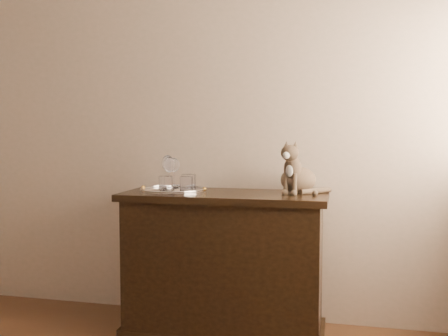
{
  "coord_description": "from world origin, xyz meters",
  "views": [
    {
      "loc": [
        1.26,
        -0.9,
        1.2
      ],
      "look_at": [
        0.6,
        1.95,
        1.0
      ],
      "focal_mm": 40.0,
      "sensor_mm": 36.0,
      "label": 1
    }
  ],
  "objects_px": {
    "wine_glass_b": "(174,173)",
    "tumbler_c": "(189,182)",
    "wine_glass_d": "(169,173)",
    "cat": "(298,167)",
    "tumbler_b": "(166,184)",
    "wine_glass_a": "(168,172)",
    "tray": "(173,190)",
    "tumbler_a": "(186,184)",
    "sideboard": "(224,264)"
  },
  "relations": [
    {
      "from": "wine_glass_d",
      "to": "tumbler_b",
      "type": "distance_m",
      "value": 0.12
    },
    {
      "from": "tray",
      "to": "tumbler_c",
      "type": "xyz_separation_m",
      "value": [
        0.1,
        -0.0,
        0.05
      ]
    },
    {
      "from": "tumbler_c",
      "to": "wine_glass_b",
      "type": "bearing_deg",
      "value": 139.06
    },
    {
      "from": "tumbler_a",
      "to": "tumbler_c",
      "type": "height_order",
      "value": "tumbler_c"
    },
    {
      "from": "wine_glass_b",
      "to": "cat",
      "type": "xyz_separation_m",
      "value": [
        0.78,
        -0.03,
        0.05
      ]
    },
    {
      "from": "wine_glass_b",
      "to": "wine_glass_d",
      "type": "xyz_separation_m",
      "value": [
        0.0,
        -0.1,
        0.01
      ]
    },
    {
      "from": "sideboard",
      "to": "wine_glass_a",
      "type": "relative_size",
      "value": 5.85
    },
    {
      "from": "wine_glass_a",
      "to": "wine_glass_b",
      "type": "bearing_deg",
      "value": 30.88
    },
    {
      "from": "tumbler_a",
      "to": "sideboard",
      "type": "bearing_deg",
      "value": 9.73
    },
    {
      "from": "cat",
      "to": "wine_glass_a",
      "type": "bearing_deg",
      "value": -160.07
    },
    {
      "from": "wine_glass_a",
      "to": "wine_glass_d",
      "type": "xyz_separation_m",
      "value": [
        0.04,
        -0.08,
        -0.0
      ]
    },
    {
      "from": "wine_glass_a",
      "to": "tumbler_c",
      "type": "relative_size",
      "value": 2.13
    },
    {
      "from": "wine_glass_d",
      "to": "tray",
      "type": "bearing_deg",
      "value": -25.47
    },
    {
      "from": "tumbler_a",
      "to": "tumbler_c",
      "type": "distance_m",
      "value": 0.04
    },
    {
      "from": "sideboard",
      "to": "wine_glass_d",
      "type": "distance_m",
      "value": 0.64
    },
    {
      "from": "tumbler_a",
      "to": "tumbler_b",
      "type": "distance_m",
      "value": 0.12
    },
    {
      "from": "sideboard",
      "to": "wine_glass_d",
      "type": "bearing_deg",
      "value": 176.02
    },
    {
      "from": "sideboard",
      "to": "tumbler_b",
      "type": "relative_size",
      "value": 13.22
    },
    {
      "from": "tumbler_c",
      "to": "wine_glass_d",
      "type": "bearing_deg",
      "value": 171.54
    },
    {
      "from": "sideboard",
      "to": "tray",
      "type": "xyz_separation_m",
      "value": [
        -0.32,
        0.01,
        0.43
      ]
    },
    {
      "from": "cat",
      "to": "tumbler_b",
      "type": "bearing_deg",
      "value": -146.22
    },
    {
      "from": "sideboard",
      "to": "tray",
      "type": "distance_m",
      "value": 0.54
    },
    {
      "from": "tumbler_a",
      "to": "tumbler_c",
      "type": "bearing_deg",
      "value": 88.63
    },
    {
      "from": "wine_glass_d",
      "to": "tumbler_c",
      "type": "xyz_separation_m",
      "value": [
        0.13,
        -0.02,
        -0.05
      ]
    },
    {
      "from": "wine_glass_d",
      "to": "sideboard",
      "type": "bearing_deg",
      "value": -3.98
    },
    {
      "from": "wine_glass_a",
      "to": "tumbler_c",
      "type": "bearing_deg",
      "value": -29.85
    },
    {
      "from": "tumbler_b",
      "to": "tumbler_c",
      "type": "bearing_deg",
      "value": 39.61
    },
    {
      "from": "tray",
      "to": "wine_glass_d",
      "type": "bearing_deg",
      "value": 154.53
    },
    {
      "from": "wine_glass_b",
      "to": "tumbler_b",
      "type": "xyz_separation_m",
      "value": [
        0.02,
        -0.21,
        -0.05
      ]
    },
    {
      "from": "wine_glass_b",
      "to": "tumbler_a",
      "type": "distance_m",
      "value": 0.21
    },
    {
      "from": "wine_glass_d",
      "to": "tumbler_c",
      "type": "bearing_deg",
      "value": -8.46
    },
    {
      "from": "wine_glass_b",
      "to": "tumbler_c",
      "type": "relative_size",
      "value": 1.94
    },
    {
      "from": "tray",
      "to": "wine_glass_a",
      "type": "bearing_deg",
      "value": 126.54
    },
    {
      "from": "tumbler_a",
      "to": "tumbler_b",
      "type": "relative_size",
      "value": 0.96
    },
    {
      "from": "wine_glass_d",
      "to": "tumbler_a",
      "type": "relative_size",
      "value": 2.29
    },
    {
      "from": "wine_glass_b",
      "to": "cat",
      "type": "bearing_deg",
      "value": -1.88
    },
    {
      "from": "wine_glass_d",
      "to": "wine_glass_b",
      "type": "bearing_deg",
      "value": 92.07
    },
    {
      "from": "tray",
      "to": "sideboard",
      "type": "bearing_deg",
      "value": -1.79
    },
    {
      "from": "sideboard",
      "to": "wine_glass_b",
      "type": "xyz_separation_m",
      "value": [
        -0.35,
        0.12,
        0.53
      ]
    },
    {
      "from": "sideboard",
      "to": "tumbler_a",
      "type": "bearing_deg",
      "value": -170.27
    },
    {
      "from": "tumbler_a",
      "to": "cat",
      "type": "bearing_deg",
      "value": 11.56
    },
    {
      "from": "tray",
      "to": "tumbler_a",
      "type": "xyz_separation_m",
      "value": [
        0.1,
        -0.05,
        0.05
      ]
    },
    {
      "from": "tumbler_b",
      "to": "tumbler_c",
      "type": "height_order",
      "value": "tumbler_c"
    },
    {
      "from": "wine_glass_a",
      "to": "tumbler_b",
      "type": "relative_size",
      "value": 2.26
    },
    {
      "from": "sideboard",
      "to": "tumbler_a",
      "type": "relative_size",
      "value": 13.83
    },
    {
      "from": "tumbler_b",
      "to": "cat",
      "type": "height_order",
      "value": "cat"
    },
    {
      "from": "wine_glass_d",
      "to": "tumbler_b",
      "type": "relative_size",
      "value": 2.19
    },
    {
      "from": "wine_glass_b",
      "to": "cat",
      "type": "height_order",
      "value": "cat"
    },
    {
      "from": "wine_glass_b",
      "to": "cat",
      "type": "distance_m",
      "value": 0.78
    },
    {
      "from": "tumbler_b",
      "to": "tray",
      "type": "bearing_deg",
      "value": 82.2
    }
  ]
}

